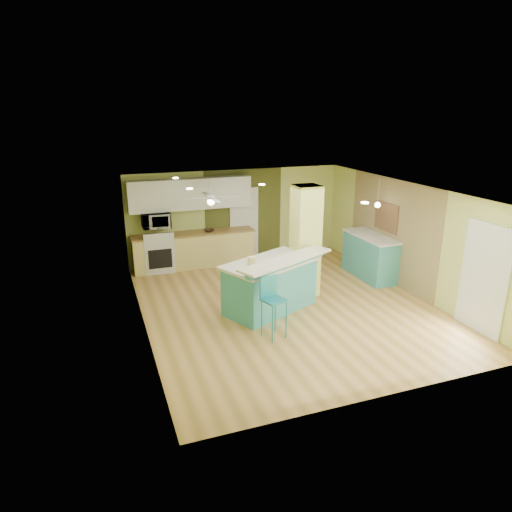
# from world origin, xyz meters

# --- Properties ---
(floor) EXTENTS (6.00, 7.00, 0.01)m
(floor) POSITION_xyz_m (0.00, 0.00, -0.01)
(floor) COLOR olive
(floor) RESTS_ON ground
(ceiling) EXTENTS (6.00, 7.00, 0.01)m
(ceiling) POSITION_xyz_m (0.00, 0.00, 2.50)
(ceiling) COLOR white
(ceiling) RESTS_ON wall_back
(wall_back) EXTENTS (6.00, 0.01, 2.50)m
(wall_back) POSITION_xyz_m (0.00, 3.50, 1.25)
(wall_back) COLOR #C7D371
(wall_back) RESTS_ON floor
(wall_front) EXTENTS (6.00, 0.01, 2.50)m
(wall_front) POSITION_xyz_m (0.00, -3.50, 1.25)
(wall_front) COLOR #C7D371
(wall_front) RESTS_ON floor
(wall_left) EXTENTS (0.01, 7.00, 2.50)m
(wall_left) POSITION_xyz_m (-3.00, 0.00, 1.25)
(wall_left) COLOR #C7D371
(wall_left) RESTS_ON floor
(wall_right) EXTENTS (0.01, 7.00, 2.50)m
(wall_right) POSITION_xyz_m (3.00, 0.00, 1.25)
(wall_right) COLOR #C7D371
(wall_right) RESTS_ON floor
(wood_panel) EXTENTS (0.02, 3.40, 2.50)m
(wood_panel) POSITION_xyz_m (2.99, 0.60, 1.25)
(wood_panel) COLOR olive
(wood_panel) RESTS_ON floor
(olive_accent) EXTENTS (2.20, 0.02, 2.50)m
(olive_accent) POSITION_xyz_m (0.20, 3.49, 1.25)
(olive_accent) COLOR #4A4F1F
(olive_accent) RESTS_ON floor
(interior_door) EXTENTS (0.82, 0.05, 2.00)m
(interior_door) POSITION_xyz_m (0.20, 3.46, 1.00)
(interior_door) COLOR white
(interior_door) RESTS_ON floor
(french_door) EXTENTS (0.04, 1.08, 2.10)m
(french_door) POSITION_xyz_m (2.97, -2.30, 1.05)
(french_door) COLOR white
(french_door) RESTS_ON floor
(column) EXTENTS (0.55, 0.55, 2.50)m
(column) POSITION_xyz_m (0.65, 0.50, 1.25)
(column) COLOR #D0D663
(column) RESTS_ON floor
(kitchen_run) EXTENTS (3.25, 0.63, 0.94)m
(kitchen_run) POSITION_xyz_m (-1.30, 3.20, 0.47)
(kitchen_run) COLOR #E2CC76
(kitchen_run) RESTS_ON floor
(stove) EXTENTS (0.76, 0.66, 1.08)m
(stove) POSITION_xyz_m (-2.25, 3.19, 0.46)
(stove) COLOR silver
(stove) RESTS_ON floor
(upper_cabinets) EXTENTS (3.20, 0.34, 0.80)m
(upper_cabinets) POSITION_xyz_m (-1.30, 3.32, 1.95)
(upper_cabinets) COLOR white
(upper_cabinets) RESTS_ON wall_back
(microwave) EXTENTS (0.70, 0.48, 0.39)m
(microwave) POSITION_xyz_m (-2.25, 3.20, 1.35)
(microwave) COLOR white
(microwave) RESTS_ON wall_back
(ceiling_fan) EXTENTS (1.41, 1.41, 0.61)m
(ceiling_fan) POSITION_xyz_m (-1.10, 2.00, 2.08)
(ceiling_fan) COLOR silver
(ceiling_fan) RESTS_ON ceiling
(pendant_lamp) EXTENTS (0.14, 0.14, 0.69)m
(pendant_lamp) POSITION_xyz_m (2.65, 0.75, 1.88)
(pendant_lamp) COLOR silver
(pendant_lamp) RESTS_ON ceiling
(wall_decor) EXTENTS (0.03, 0.90, 0.70)m
(wall_decor) POSITION_xyz_m (2.96, 0.80, 1.55)
(wall_decor) COLOR brown
(wall_decor) RESTS_ON wood_panel
(peninsula) EXTENTS (2.47, 2.02, 1.23)m
(peninsula) POSITION_xyz_m (-0.39, -0.06, 0.57)
(peninsula) COLOR teal
(peninsula) RESTS_ON floor
(bar_stool) EXTENTS (0.48, 0.48, 1.16)m
(bar_stool) POSITION_xyz_m (-0.81, -1.16, 0.78)
(bar_stool) COLOR teal
(bar_stool) RESTS_ON floor
(side_counter) EXTENTS (0.71, 1.68, 1.08)m
(side_counter) POSITION_xyz_m (2.70, 0.94, 0.54)
(side_counter) COLOR teal
(side_counter) RESTS_ON floor
(fruit_bowl) EXTENTS (0.33, 0.33, 0.06)m
(fruit_bowl) POSITION_xyz_m (-0.88, 3.17, 0.97)
(fruit_bowl) COLOR #382417
(fruit_bowl) RESTS_ON kitchen_run
(canister) EXTENTS (0.17, 0.17, 0.16)m
(canister) POSITION_xyz_m (-0.83, -0.10, 1.15)
(canister) COLOR yellow
(canister) RESTS_ON peninsula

